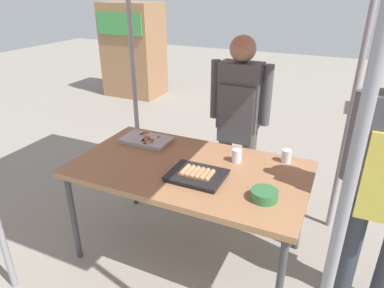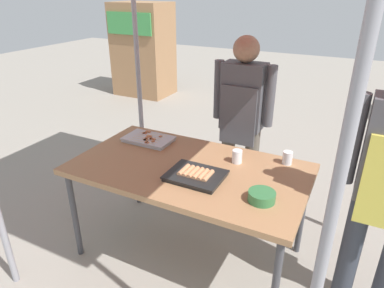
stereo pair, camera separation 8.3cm
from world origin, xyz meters
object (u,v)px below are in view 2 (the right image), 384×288
(tray_meat_skewers, at_px, (148,139))
(drink_cup_near_edge, at_px, (287,158))
(drink_cup_by_wok, at_px, (237,156))
(tray_grilled_sausages, at_px, (196,175))
(neighbor_stall_right, at_px, (143,50))
(condiment_bowl, at_px, (262,196))
(stall_table, at_px, (189,173))
(vendor_woman, at_px, (242,113))

(tray_meat_skewers, height_order, drink_cup_near_edge, drink_cup_near_edge)
(drink_cup_by_wok, bearing_deg, tray_grilled_sausages, -116.65)
(tray_meat_skewers, relative_size, neighbor_stall_right, 0.24)
(tray_grilled_sausages, distance_m, condiment_bowl, 0.46)
(stall_table, height_order, tray_meat_skewers, tray_meat_skewers)
(drink_cup_by_wok, height_order, neighbor_stall_right, neighbor_stall_right)
(drink_cup_near_edge, bearing_deg, neighbor_stall_right, 136.80)
(tray_grilled_sausages, distance_m, vendor_woman, 0.91)
(stall_table, relative_size, drink_cup_near_edge, 17.24)
(stall_table, xyz_separation_m, drink_cup_near_edge, (0.59, 0.35, 0.10))
(tray_meat_skewers, bearing_deg, condiment_bowl, -21.35)
(tray_meat_skewers, xyz_separation_m, neighbor_stall_right, (-2.26, 3.24, 0.05))
(condiment_bowl, height_order, drink_cup_near_edge, drink_cup_near_edge)
(drink_cup_near_edge, bearing_deg, stall_table, -149.56)
(drink_cup_near_edge, xyz_separation_m, neighbor_stall_right, (-3.33, 3.13, 0.02))
(drink_cup_by_wok, bearing_deg, drink_cup_near_edge, 23.73)
(drink_cup_by_wok, xyz_separation_m, neighbor_stall_right, (-3.01, 3.26, 0.02))
(tray_grilled_sausages, xyz_separation_m, condiment_bowl, (0.45, -0.06, 0.01))
(condiment_bowl, relative_size, drink_cup_near_edge, 1.71)
(stall_table, relative_size, condiment_bowl, 10.10)
(drink_cup_near_edge, bearing_deg, vendor_woman, 138.55)
(tray_meat_skewers, xyz_separation_m, drink_cup_by_wok, (0.75, -0.02, 0.03))
(condiment_bowl, bearing_deg, neighbor_stall_right, 132.14)
(stall_table, xyz_separation_m, vendor_woman, (0.10, 0.78, 0.21))
(stall_table, bearing_deg, condiment_bowl, -17.41)
(tray_meat_skewers, bearing_deg, stall_table, -25.71)
(condiment_bowl, relative_size, neighbor_stall_right, 0.10)
(tray_grilled_sausages, bearing_deg, drink_cup_by_wok, 63.35)
(neighbor_stall_right, bearing_deg, condiment_bowl, -47.86)
(condiment_bowl, height_order, drink_cup_by_wok, drink_cup_by_wok)
(tray_meat_skewers, distance_m, drink_cup_near_edge, 1.08)
(condiment_bowl, bearing_deg, vendor_woman, 115.85)
(stall_table, bearing_deg, tray_grilled_sausages, -46.40)
(tray_grilled_sausages, relative_size, condiment_bowl, 2.27)
(condiment_bowl, height_order, neighbor_stall_right, neighbor_stall_right)
(tray_meat_skewers, xyz_separation_m, vendor_woman, (0.58, 0.55, 0.14))
(tray_grilled_sausages, relative_size, neighbor_stall_right, 0.22)
(neighbor_stall_right, bearing_deg, stall_table, -51.74)
(tray_meat_skewers, bearing_deg, tray_grilled_sausages, -30.43)
(condiment_bowl, xyz_separation_m, neighbor_stall_right, (-3.30, 3.65, 0.04))
(drink_cup_near_edge, height_order, vendor_woman, vendor_woman)
(drink_cup_near_edge, distance_m, drink_cup_by_wok, 0.35)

